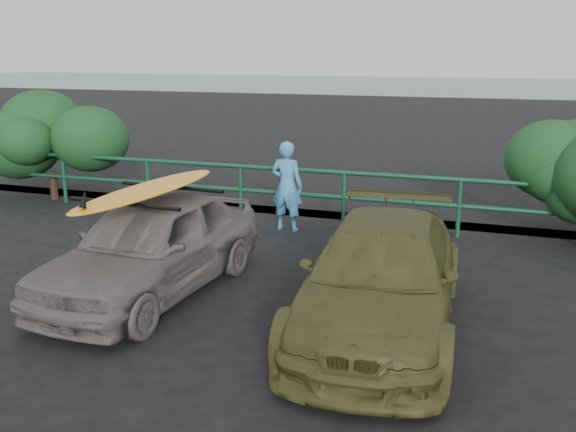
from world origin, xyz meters
name	(u,v)px	position (x,y,z in m)	size (l,w,h in m)	color
ground	(150,330)	(0.00, 0.00, 0.00)	(80.00, 80.00, 0.00)	black
ocean	(474,84)	(0.00, 60.00, 0.00)	(200.00, 200.00, 0.00)	slate
guardrail	(291,195)	(0.00, 5.00, 0.52)	(14.00, 0.08, 1.04)	#14462B
shrub_left	(82,151)	(-4.80, 5.40, 1.05)	(3.20, 2.40, 2.10)	#1A471E
sedan	(152,246)	(-0.55, 1.04, 0.65)	(1.53, 3.80, 1.29)	#665D5A
olive_vehicle	(381,277)	(2.46, 0.94, 0.61)	(1.70, 4.19, 1.22)	#494720
man	(287,186)	(0.09, 4.52, 0.79)	(0.58, 0.38, 1.59)	teal
roof_rack	(149,195)	(-0.55, 1.04, 1.32)	(1.57, 1.10, 0.05)	black
surfboard	(149,189)	(-0.55, 1.04, 1.39)	(0.61, 2.95, 0.09)	orange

